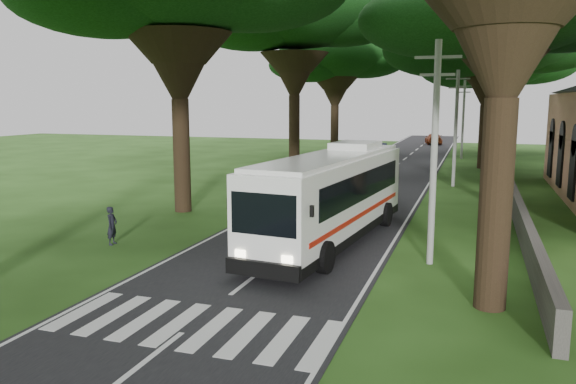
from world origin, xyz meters
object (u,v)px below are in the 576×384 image
(pole_near, at_px, (434,150))
(distant_car_b, at_px, (380,149))
(pole_far, at_px, (463,118))
(pedestrian, at_px, (112,226))
(pole_mid, at_px, (456,126))
(distant_car_c, at_px, (434,139))
(coach_bus, at_px, (332,195))

(pole_near, bearing_deg, distant_car_b, 101.85)
(pole_near, height_order, pole_far, same)
(distant_car_b, bearing_deg, pedestrian, -111.18)
(pole_mid, bearing_deg, pole_far, 90.00)
(pole_near, bearing_deg, distant_car_c, 94.07)
(pedestrian, bearing_deg, pole_far, -24.14)
(pole_near, distance_m, pedestrian, 13.25)
(distant_car_b, bearing_deg, pole_far, -18.92)
(distant_car_b, bearing_deg, distant_car_c, 61.99)
(pole_near, distance_m, pole_far, 40.00)
(pole_near, relative_size, pole_mid, 1.00)
(pole_far, xyz_separation_m, coach_bus, (-4.20, -38.01, -2.18))
(distant_car_b, bearing_deg, pole_mid, -82.90)
(pole_far, relative_size, distant_car_b, 1.98)
(pole_near, xyz_separation_m, distant_car_c, (-4.24, 59.57, -3.43))
(pole_near, relative_size, coach_bus, 0.62)
(pole_mid, height_order, distant_car_b, pole_mid)
(coach_bus, relative_size, pedestrian, 8.00)
(pole_far, relative_size, coach_bus, 0.62)
(pole_far, height_order, pedestrian, pole_far)
(pole_far, bearing_deg, pedestrian, -107.13)
(coach_bus, distance_m, distant_car_c, 57.59)
(pole_far, xyz_separation_m, distant_car_c, (-4.24, 19.57, -3.43))
(coach_bus, xyz_separation_m, distant_car_b, (-4.30, 38.53, -1.30))
(pole_mid, bearing_deg, pole_near, -90.00)
(coach_bus, bearing_deg, pole_far, 89.64)
(pole_mid, relative_size, distant_car_c, 1.62)
(pole_near, bearing_deg, pole_far, 90.00)
(pole_far, height_order, distant_car_b, pole_far)
(distant_car_c, bearing_deg, pole_mid, 86.25)
(coach_bus, xyz_separation_m, distant_car_c, (-0.04, 57.58, -1.25))
(pole_near, xyz_separation_m, pole_far, (0.00, 40.00, 0.00))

